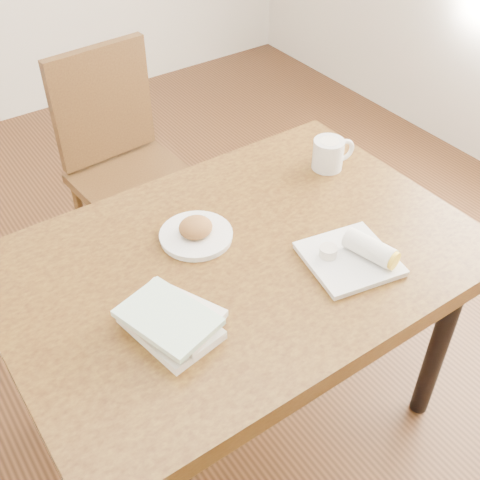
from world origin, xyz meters
TOP-DOWN VIEW (x-y plane):
  - ground at (0.00, 0.00)m, footprint 4.00×5.00m
  - table at (0.00, 0.00)m, footprint 1.27×0.87m
  - chair_far at (0.08, 0.91)m, footprint 0.45×0.45m
  - plate_scone at (-0.06, 0.12)m, footprint 0.20×0.20m
  - coffee_mug at (0.47, 0.18)m, footprint 0.14×0.10m
  - plate_burrito at (0.23, -0.20)m, footprint 0.26×0.26m
  - book_stack at (-0.28, -0.12)m, footprint 0.23×0.27m

SIDE VIEW (x-z plane):
  - ground at x=0.00m, z-range -0.01..0.00m
  - chair_far at x=0.08m, z-range 0.07..1.03m
  - table at x=0.00m, z-range 0.30..1.05m
  - plate_scone at x=-0.06m, z-range 0.74..0.80m
  - plate_burrito at x=0.23m, z-range 0.74..0.81m
  - book_stack at x=-0.28m, z-range 0.75..0.81m
  - coffee_mug at x=0.47m, z-range 0.75..0.85m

